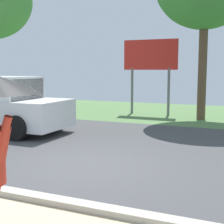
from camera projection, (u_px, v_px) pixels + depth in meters
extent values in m
cube|color=#424244|center=(115.00, 148.00, 9.17)|extent=(40.00, 8.00, 0.10)
cube|color=#537845|center=(178.00, 113.00, 16.45)|extent=(40.00, 8.00, 0.10)
cube|color=#B2AD9E|center=(21.00, 195.00, 5.52)|extent=(40.00, 0.24, 0.10)
cylinder|color=#B22D1E|center=(4.00, 135.00, 3.66)|extent=(0.24, 0.09, 0.45)
cube|color=silver|center=(6.00, 90.00, 11.16)|extent=(1.80, 1.84, 0.90)
cube|color=#2D3842|center=(27.00, 91.00, 10.83)|extent=(0.10, 1.70, 0.77)
cylinder|color=black|center=(54.00, 119.00, 11.73)|extent=(0.76, 0.28, 0.76)
cylinder|color=black|center=(17.00, 128.00, 9.91)|extent=(0.76, 0.28, 0.76)
cylinder|color=slate|center=(132.00, 91.00, 16.09)|extent=(0.12, 0.12, 2.20)
cylinder|color=slate|center=(169.00, 92.00, 15.38)|extent=(0.12, 0.12, 2.20)
cube|color=red|center=(150.00, 55.00, 15.52)|extent=(2.60, 0.10, 1.40)
cylinder|color=brown|center=(202.00, 68.00, 13.98)|extent=(0.36, 0.36, 4.32)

